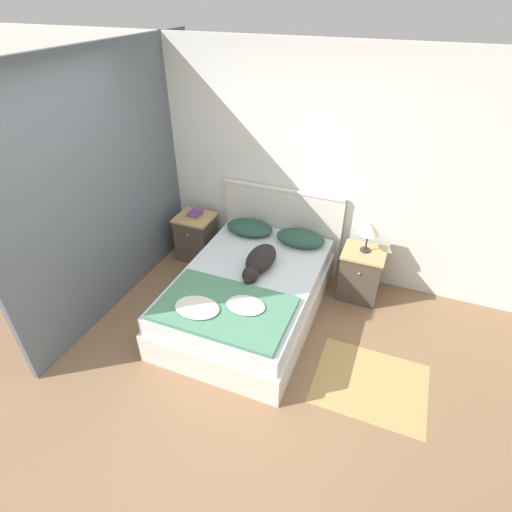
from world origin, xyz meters
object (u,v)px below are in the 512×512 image
Objects in this scene: bed at (249,294)px; table_lamp at (369,228)px; pillow_right at (300,238)px; dog at (260,261)px; nightstand_left at (197,237)px; book_stack at (195,214)px; nightstand_right at (361,274)px; pillow_left at (250,227)px.

table_lamp reaches higher than bed.
table_lamp is at bearing -0.47° from pillow_right.
table_lamp is (0.72, -0.01, 0.29)m from pillow_right.
pillow_right is 0.67m from dog.
nightstand_left is at bearing -178.80° from pillow_right.
book_stack is at bearing -179.45° from table_lamp.
book_stack is at bearing 179.92° from nightstand_right.
nightstand_right is at bearing -0.08° from book_stack.
book_stack is (-0.72, -0.03, 0.04)m from pillow_left.
nightstand_left is at bearing 144.26° from bed.
book_stack is at bearing 151.32° from dog.
pillow_left is 0.76× the size of dog.
pillow_left is at bearing 178.80° from nightstand_right.
book_stack is at bearing -178.91° from pillow_right.
dog is at bearing -28.68° from book_stack.
nightstand_left and nightstand_right have the same top height.
book_stack is (-2.06, 0.00, 0.33)m from nightstand_right.
table_lamp is at bearing 36.55° from bed.
bed is 0.89m from pillow_right.
bed is at bearing -35.95° from book_stack.
nightstand_left is 1.05× the size of pillow_right.
nightstand_left is 2.94× the size of book_stack.
pillow_right reaches higher than nightstand_left.
dog is at bearing 67.87° from bed.
book_stack is 0.55× the size of table_lamp.
table_lamp is at bearing 0.55° from book_stack.
nightstand_right is 2.09m from book_stack.
nightstand_left is at bearing 180.00° from nightstand_right.
book_stack is (0.00, 0.00, 0.33)m from nightstand_left.
pillow_left and pillow_right have the same top height.
nightstand_right reaches higher than bed.
nightstand_left is at bearing -179.38° from table_lamp.
book_stack is (-1.03, 0.75, 0.37)m from bed.
bed is 1.27m from nightstand_left.
pillow_left is 1.00× the size of pillow_right.
table_lamp is (1.35, -0.01, 0.29)m from pillow_left.
nightstand_left is (-1.03, 0.74, 0.04)m from bed.
pillow_right is at bearing 177.76° from nightstand_right.
book_stack reaches higher than nightstand_right.
bed is at bearing -143.45° from table_lamp.
pillow_left is at bearing 180.00° from pillow_right.
table_lamp is (0.97, 0.62, 0.27)m from dog.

